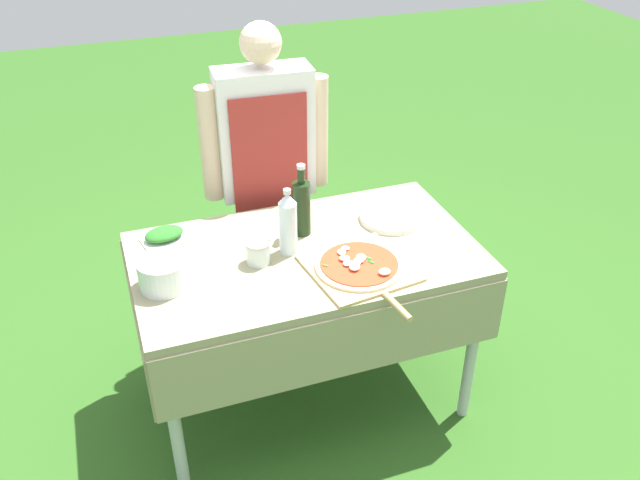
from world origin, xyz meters
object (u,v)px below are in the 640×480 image
object	(u,v)px
person_cook	(266,163)
mixing_tub	(163,273)
pizza_on_peel	(360,267)
prep_table	(306,272)
herb_container	(164,235)
plate_stack	(392,217)
oil_bottle	(302,207)
sauce_jar	(258,253)
water_bottle	(288,223)

from	to	relation	value
person_cook	mixing_tub	xyz separation A→B (m)	(-0.56, -0.61, -0.06)
pizza_on_peel	prep_table	bearing A→B (deg)	120.71
herb_container	plate_stack	xyz separation A→B (m)	(0.92, -0.16, -0.01)
oil_bottle	herb_container	xyz separation A→B (m)	(-0.54, 0.14, -0.10)
person_cook	sauce_jar	world-z (taller)	person_cook
plate_stack	sauce_jar	distance (m)	0.62
water_bottle	person_cook	bearing A→B (deg)	82.87
pizza_on_peel	mixing_tub	xyz separation A→B (m)	(-0.70, 0.15, 0.04)
oil_bottle	plate_stack	size ratio (longest dim) A/B	1.14
person_cook	pizza_on_peel	world-z (taller)	person_cook
oil_bottle	sauce_jar	world-z (taller)	oil_bottle
prep_table	herb_container	world-z (taller)	herb_container
mixing_tub	herb_container	bearing A→B (deg)	81.37
water_bottle	herb_container	bearing A→B (deg)	150.59
water_bottle	mixing_tub	distance (m)	0.50
prep_table	oil_bottle	world-z (taller)	oil_bottle
herb_container	plate_stack	distance (m)	0.94
prep_table	person_cook	bearing A→B (deg)	89.34
prep_table	water_bottle	size ratio (longest dim) A/B	4.93
water_bottle	herb_container	size ratio (longest dim) A/B	1.34
water_bottle	sauce_jar	size ratio (longest dim) A/B	2.92
herb_container	person_cook	bearing A→B (deg)	29.99
sauce_jar	mixing_tub	bearing A→B (deg)	-174.71
prep_table	sauce_jar	distance (m)	0.24
mixing_tub	plate_stack	xyz separation A→B (m)	(0.97, 0.15, -0.04)
person_cook	oil_bottle	bearing A→B (deg)	96.35
prep_table	oil_bottle	bearing A→B (deg)	77.19
pizza_on_peel	plate_stack	size ratio (longest dim) A/B	2.02
mixing_tub	sauce_jar	distance (m)	0.36
pizza_on_peel	mixing_tub	size ratio (longest dim) A/B	3.05
person_cook	mixing_tub	bearing A→B (deg)	50.61
prep_table	plate_stack	size ratio (longest dim) A/B	5.00
mixing_tub	plate_stack	size ratio (longest dim) A/B	0.66
person_cook	sauce_jar	size ratio (longest dim) A/B	16.22
pizza_on_peel	herb_container	world-z (taller)	pizza_on_peel
person_cook	plate_stack	bearing A→B (deg)	135.26
prep_table	water_bottle	world-z (taller)	water_bottle
pizza_on_peel	water_bottle	distance (m)	0.32
person_cook	pizza_on_peel	xyz separation A→B (m)	(0.14, -0.76, -0.10)
herb_container	plate_stack	bearing A→B (deg)	-9.88
water_bottle	sauce_jar	bearing A→B (deg)	-166.75
pizza_on_peel	oil_bottle	size ratio (longest dim) A/B	1.78
mixing_tub	plate_stack	world-z (taller)	mixing_tub
herb_container	sauce_jar	world-z (taller)	sauce_jar
pizza_on_peel	water_bottle	size ratio (longest dim) A/B	1.99
pizza_on_peel	sauce_jar	xyz separation A→B (m)	(-0.34, 0.18, 0.03)
plate_stack	prep_table	bearing A→B (deg)	-165.27
water_bottle	mixing_tub	bearing A→B (deg)	-172.57
person_cook	water_bottle	world-z (taller)	person_cook
prep_table	plate_stack	bearing A→B (deg)	14.73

